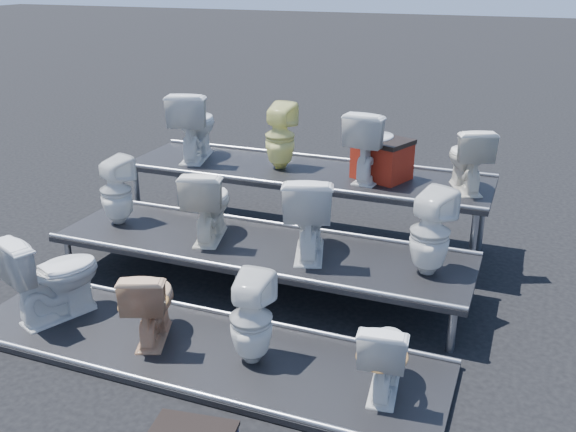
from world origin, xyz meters
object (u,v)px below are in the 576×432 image
(toilet_2, at_px, (251,319))
(toilet_3, at_px, (385,353))
(toilet_11, at_px, (468,158))
(toilet_4, at_px, (116,191))
(toilet_6, at_px, (309,214))
(toilet_9, at_px, (280,136))
(toilet_7, at_px, (430,232))
(toilet_10, at_px, (373,144))
(toilet_8, at_px, (194,125))
(red_crate, at_px, (382,161))
(toilet_1, at_px, (151,302))
(toilet_5, at_px, (208,203))
(toilet_0, at_px, (54,275))

(toilet_2, xyz_separation_m, toilet_3, (1.09, 0.00, -0.06))
(toilet_11, bearing_deg, toilet_4, -2.61)
(toilet_2, xyz_separation_m, toilet_6, (0.02, 1.30, 0.43))
(toilet_4, distance_m, toilet_11, 3.71)
(toilet_2, xyz_separation_m, toilet_9, (-0.81, 2.60, 0.80))
(toilet_2, distance_m, toilet_7, 1.79)
(toilet_3, xyz_separation_m, toilet_10, (-0.81, 2.60, 0.87))
(toilet_8, height_order, red_crate, toilet_8)
(toilet_1, xyz_separation_m, red_crate, (1.32, 2.65, 0.65))
(toilet_6, bearing_deg, toilet_11, -151.20)
(toilet_5, relative_size, toilet_9, 1.00)
(toilet_0, distance_m, toilet_7, 3.38)
(toilet_0, relative_size, toilet_9, 1.10)
(toilet_1, height_order, toilet_11, toilet_11)
(toilet_7, height_order, toilet_9, toilet_9)
(toilet_3, relative_size, toilet_8, 0.77)
(toilet_5, xyz_separation_m, toilet_9, (0.25, 1.30, 0.40))
(toilet_11, bearing_deg, toilet_2, 40.34)
(toilet_7, distance_m, toilet_11, 1.35)
(toilet_5, height_order, toilet_9, toilet_9)
(toilet_8, bearing_deg, toilet_2, 112.28)
(toilet_0, relative_size, toilet_4, 1.13)
(toilet_4, height_order, toilet_6, toilet_6)
(toilet_3, relative_size, toilet_5, 0.85)
(toilet_7, relative_size, toilet_8, 0.95)
(toilet_0, distance_m, toilet_2, 1.94)
(toilet_1, xyz_separation_m, toilet_2, (0.94, 0.00, 0.04))
(toilet_2, height_order, toilet_7, toilet_7)
(toilet_5, distance_m, toilet_7, 2.22)
(toilet_0, xyz_separation_m, toilet_8, (0.02, 2.60, 0.80))
(toilet_2, bearing_deg, toilet_9, -74.57)
(toilet_0, relative_size, toilet_1, 1.21)
(toilet_3, bearing_deg, toilet_7, -99.42)
(toilet_1, bearing_deg, toilet_7, -168.79)
(toilet_6, bearing_deg, toilet_7, 163.29)
(toilet_1, bearing_deg, toilet_5, -105.29)
(toilet_7, bearing_deg, toilet_8, 0.77)
(toilet_8, xyz_separation_m, toilet_9, (1.12, 0.00, -0.04))
(toilet_9, height_order, red_crate, toilet_9)
(toilet_0, distance_m, toilet_10, 3.51)
(toilet_2, height_order, toilet_8, toilet_8)
(toilet_0, relative_size, toilet_11, 1.22)
(toilet_2, height_order, toilet_11, toilet_11)
(toilet_0, height_order, toilet_8, toilet_8)
(toilet_0, bearing_deg, toilet_2, -156.94)
(toilet_3, relative_size, toilet_6, 0.78)
(toilet_3, distance_m, toilet_8, 4.07)
(toilet_6, bearing_deg, toilet_4, -16.71)
(toilet_1, distance_m, toilet_11, 3.52)
(toilet_11, relative_size, red_crate, 1.24)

